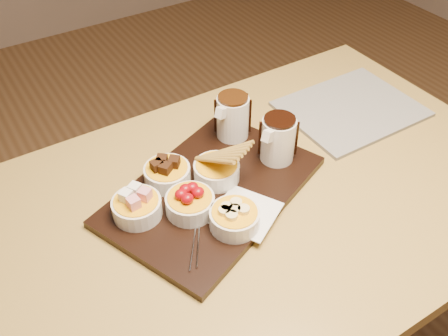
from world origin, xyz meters
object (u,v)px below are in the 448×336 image
serving_board (212,191)px  dining_table (264,220)px  pitcher_dark_chocolate (278,140)px  newspaper (351,109)px  bowl_strawberries (190,204)px  pitcher_milk_chocolate (233,117)px

serving_board → dining_table: bearing=-48.3°
pitcher_dark_chocolate → newspaper: bearing=-9.4°
bowl_strawberries → pitcher_milk_chocolate: bearing=38.3°
serving_board → bowl_strawberries: (-0.07, -0.03, 0.03)m
serving_board → pitcher_dark_chocolate: 0.19m
bowl_strawberries → pitcher_dark_chocolate: (0.25, 0.04, 0.03)m
serving_board → newspaper: serving_board is taller
dining_table → pitcher_dark_chocolate: 0.19m
pitcher_dark_chocolate → newspaper: size_ratio=0.31×
dining_table → pitcher_milk_chocolate: pitcher_milk_chocolate is taller
bowl_strawberries → newspaper: bearing=11.1°
bowl_strawberries → pitcher_milk_chocolate: pitcher_milk_chocolate is taller
pitcher_dark_chocolate → pitcher_milk_chocolate: (-0.04, 0.12, 0.00)m
newspaper → dining_table: bearing=-160.8°
pitcher_dark_chocolate → dining_table: bearing=-161.9°
serving_board → pitcher_dark_chocolate: (0.18, 0.01, 0.06)m
pitcher_milk_chocolate → bowl_strawberries: bearing=-163.6°
dining_table → serving_board: (-0.11, 0.05, 0.11)m
pitcher_milk_chocolate → dining_table: bearing=-121.4°
pitcher_milk_chocolate → newspaper: pitcher_milk_chocolate is taller
serving_board → pitcher_milk_chocolate: 0.20m
pitcher_milk_chocolate → newspaper: size_ratio=0.31×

